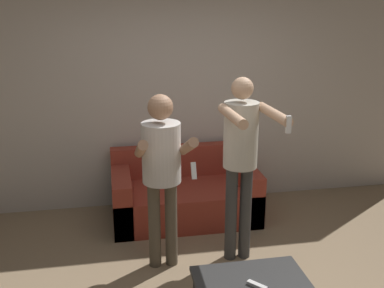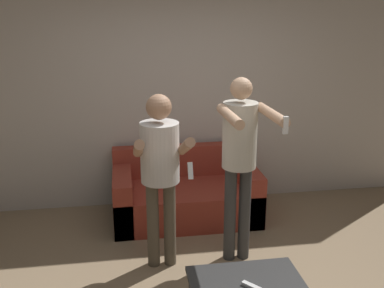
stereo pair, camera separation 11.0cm
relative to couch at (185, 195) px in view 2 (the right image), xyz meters
The scene contains 5 objects.
wall_back 1.19m from the couch, 93.93° to the left, with size 6.40×0.06×2.70m.
couch is the anchor object (origin of this frame).
person_standing_left 1.27m from the couch, 109.94° to the right, with size 0.46×0.71×1.60m.
person_standing_right 1.33m from the couch, 70.21° to the right, with size 0.42×0.79×1.72m.
remote_on_table 2.04m from the couch, 84.92° to the right, with size 0.13×0.14×0.02m.
Camera 2 is at (-0.61, -2.96, 2.30)m, focal length 42.00 mm.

